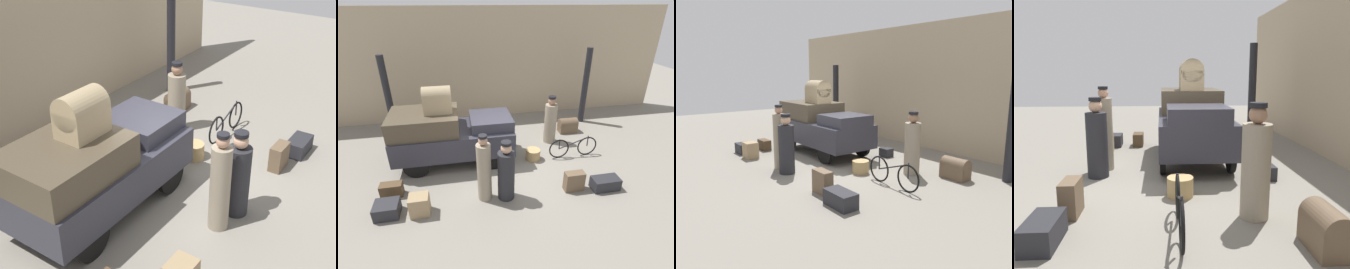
# 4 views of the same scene
# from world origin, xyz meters

# --- Properties ---
(ground_plane) EXTENTS (30.00, 30.00, 0.00)m
(ground_plane) POSITION_xyz_m (0.00, 0.00, 0.00)
(ground_plane) COLOR gray
(station_building_facade) EXTENTS (16.00, 0.15, 4.50)m
(station_building_facade) POSITION_xyz_m (0.00, 4.08, 2.25)
(station_building_facade) COLOR tan
(station_building_facade) RESTS_ON ground
(canopy_pillar_left) EXTENTS (0.24, 0.24, 3.06)m
(canopy_pillar_left) POSITION_xyz_m (-3.61, 2.66, 1.53)
(canopy_pillar_left) COLOR black
(canopy_pillar_left) RESTS_ON ground
(truck) EXTENTS (3.64, 1.65, 1.73)m
(truck) POSITION_xyz_m (-1.52, 0.56, 0.96)
(truck) COLOR black
(truck) RESTS_ON ground
(bicycle) EXTENTS (1.66, 0.04, 0.72)m
(bicycle) POSITION_xyz_m (2.43, 0.02, 0.35)
(bicycle) COLOR black
(bicycle) RESTS_ON ground
(wicker_basket) EXTENTS (0.47, 0.47, 0.35)m
(wicker_basket) POSITION_xyz_m (1.08, 0.11, 0.18)
(wicker_basket) COLOR tan
(wicker_basket) RESTS_ON ground
(porter_standing_middle) EXTENTS (0.43, 0.43, 1.75)m
(porter_standing_middle) POSITION_xyz_m (2.01, 1.18, 0.79)
(porter_standing_middle) COLOR gray
(porter_standing_middle) RESTS_ON ground
(porter_carrying_trunk) EXTENTS (0.36, 0.36, 1.87)m
(porter_carrying_trunk) POSITION_xyz_m (-0.69, -1.47, 0.86)
(porter_carrying_trunk) COLOR gray
(porter_carrying_trunk) RESTS_ON ground
(porter_with_bicycle) EXTENTS (0.44, 0.44, 1.67)m
(porter_with_bicycle) POSITION_xyz_m (-0.14, -1.54, 0.75)
(porter_with_bicycle) COLOR #232328
(porter_with_bicycle) RESTS_ON ground
(suitcase_small_leather) EXTENTS (0.58, 0.51, 0.35)m
(suitcase_small_leather) POSITION_xyz_m (-3.10, -1.65, 0.17)
(suitcase_small_leather) COLOR #232328
(suitcase_small_leather) RESTS_ON ground
(suitcase_black_upright) EXTENTS (0.56, 0.29, 0.37)m
(suitcase_black_upright) POSITION_xyz_m (-3.12, -0.91, 0.19)
(suitcase_black_upright) COLOR #4C3823
(suitcase_black_upright) RESTS_ON ground
(trunk_barrel_dark) EXTENTS (0.71, 0.42, 0.57)m
(trunk_barrel_dark) POSITION_xyz_m (2.99, 1.79, 0.28)
(trunk_barrel_dark) COLOR brown
(trunk_barrel_dark) RESTS_ON ground
(trunk_large_brown) EXTENTS (0.75, 0.41, 0.34)m
(trunk_large_brown) POSITION_xyz_m (2.62, -1.73, 0.17)
(trunk_large_brown) COLOR #232328
(trunk_large_brown) RESTS_ON ground
(trunk_wicker_pale) EXTENTS (0.53, 0.26, 0.55)m
(trunk_wicker_pale) POSITION_xyz_m (1.75, -1.60, 0.28)
(trunk_wicker_pale) COLOR brown
(trunk_wicker_pale) RESTS_ON ground
(trunk_umber_medium) EXTENTS (0.47, 0.39, 0.53)m
(trunk_umber_medium) POSITION_xyz_m (-2.31, -1.74, 0.26)
(trunk_umber_medium) COLOR #937A56
(trunk_umber_medium) RESTS_ON ground
(suitcase_tan_flat) EXTENTS (0.38, 0.32, 0.29)m
(suitcase_tan_flat) POSITION_xyz_m (0.23, 1.95, 0.14)
(suitcase_tan_flat) COLOR #232328
(suitcase_tan_flat) RESTS_ON ground
(trunk_on_truck_roof) EXTENTS (0.80, 0.57, 0.77)m
(trunk_on_truck_roof) POSITION_xyz_m (-1.77, 0.56, 2.10)
(trunk_on_truck_roof) COLOR #9E8966
(trunk_on_truck_roof) RESTS_ON truck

